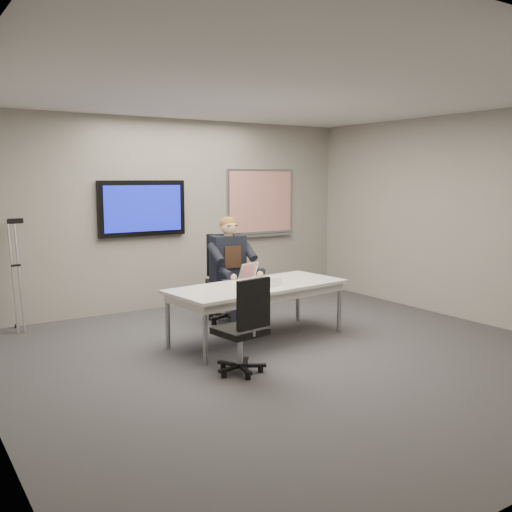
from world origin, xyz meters
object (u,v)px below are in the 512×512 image
laptop (252,276)px  seated_person (235,282)px  office_chair_near (243,344)px  conference_table (258,291)px  office_chair_far (226,294)px

laptop → seated_person: bearing=69.3°
office_chair_near → seated_person: 1.94m
conference_table → office_chair_far: office_chair_far is taller
office_chair_near → seated_person: size_ratio=0.69×
conference_table → laptop: bearing=66.0°
office_chair_far → office_chair_near: 2.17m
conference_table → seated_person: (0.13, 0.74, -0.02)m
seated_person → office_chair_near: bearing=-112.4°
conference_table → office_chair_near: bearing=-136.2°
office_chair_near → conference_table: bearing=-138.4°
conference_table → laptop: size_ratio=6.28×
seated_person → laptop: bearing=-88.8°
conference_table → office_chair_far: size_ratio=1.93×
laptop → office_chair_near: bearing=-141.8°
conference_table → laptop: 0.30m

